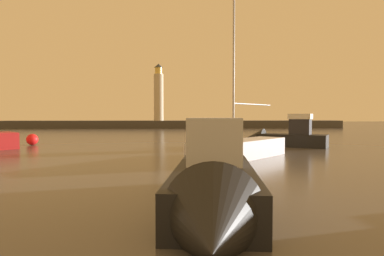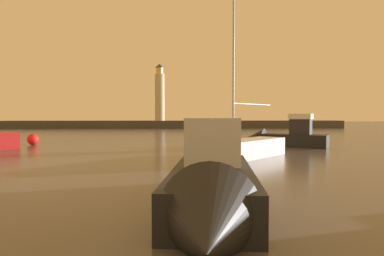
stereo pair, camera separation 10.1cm
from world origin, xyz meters
The scene contains 7 objects.
ground_plane centered at (0.00, 33.56, 0.00)m, with size 220.00×220.00×0.00m, color #4C4742.
breakwater centered at (0.00, 67.12, 0.77)m, with size 69.40×4.85×1.55m, color #423F3D.
lighthouse centered at (-3.06, 67.12, 7.08)m, with size 1.97×1.97×11.69m.
motorboat_0 centered at (1.42, 7.45, 0.75)m, with size 3.11×8.06×2.96m.
motorboat_3 centered at (9.39, 26.13, 0.78)m, with size 6.66×5.13×3.02m.
sailboat_moored centered at (4.30, 18.45, 0.62)m, with size 6.88×7.16×13.11m.
mooring_buoy centered at (-12.02, 28.28, 0.49)m, with size 0.98×0.98×0.98m, color red.
Camera 1 is at (0.45, -0.75, 2.55)m, focal length 30.65 mm.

